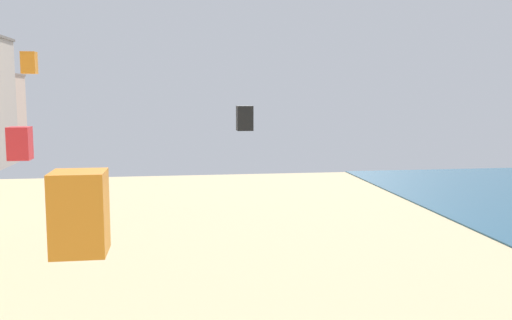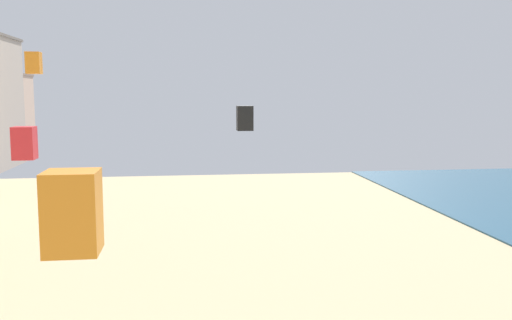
{
  "view_description": "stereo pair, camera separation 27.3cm",
  "coord_description": "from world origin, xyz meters",
  "px_view_note": "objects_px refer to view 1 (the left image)",
  "views": [
    {
      "loc": [
        0.82,
        0.87,
        8.57
      ],
      "look_at": [
        3.44,
        18.71,
        6.44
      ],
      "focal_mm": 39.8,
      "sensor_mm": 36.0,
      "label": 1
    },
    {
      "loc": [
        1.09,
        0.84,
        8.57
      ],
      "look_at": [
        3.44,
        18.71,
        6.44
      ],
      "focal_mm": 39.8,
      "sensor_mm": 36.0,
      "label": 2
    }
  ],
  "objects_px": {
    "kite_black_box": "(245,118)",
    "kite_orange_box": "(80,213)",
    "kite_red_box": "(20,143)",
    "kite_orange_box_2": "(29,63)"
  },
  "relations": [
    {
      "from": "kite_red_box",
      "to": "kite_orange_box_2",
      "type": "distance_m",
      "value": 4.08
    },
    {
      "from": "kite_orange_box",
      "to": "kite_orange_box_2",
      "type": "relative_size",
      "value": 1.28
    },
    {
      "from": "kite_black_box",
      "to": "kite_orange_box",
      "type": "bearing_deg",
      "value": -114.24
    },
    {
      "from": "kite_orange_box",
      "to": "kite_black_box",
      "type": "height_order",
      "value": "kite_black_box"
    },
    {
      "from": "kite_orange_box",
      "to": "kite_orange_box_2",
      "type": "distance_m",
      "value": 21.3
    },
    {
      "from": "kite_orange_box_2",
      "to": "kite_black_box",
      "type": "distance_m",
      "value": 15.16
    },
    {
      "from": "kite_red_box",
      "to": "kite_black_box",
      "type": "distance_m",
      "value": 15.54
    },
    {
      "from": "kite_orange_box",
      "to": "kite_orange_box_2",
      "type": "bearing_deg",
      "value": 105.09
    },
    {
      "from": "kite_orange_box_2",
      "to": "kite_black_box",
      "type": "bearing_deg",
      "value": -51.49
    },
    {
      "from": "kite_orange_box",
      "to": "kite_red_box",
      "type": "distance_m",
      "value": 21.27
    }
  ]
}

